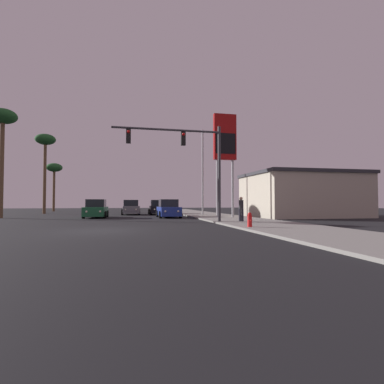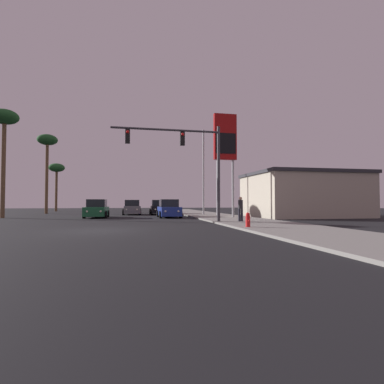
{
  "view_description": "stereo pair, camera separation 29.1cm",
  "coord_description": "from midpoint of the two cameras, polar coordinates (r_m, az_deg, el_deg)",
  "views": [
    {
      "loc": [
        1.3,
        -15.62,
        1.42
      ],
      "look_at": [
        6.41,
        8.36,
        2.26
      ],
      "focal_mm": 28.0,
      "sensor_mm": 36.0,
      "label": 1
    },
    {
      "loc": [
        1.59,
        -15.68,
        1.42
      ],
      "look_at": [
        6.41,
        8.36,
        2.26
      ],
      "focal_mm": 28.0,
      "sensor_mm": 36.0,
      "label": 2
    }
  ],
  "objects": [
    {
      "name": "ground_plane",
      "position": [
        15.78,
        -16.68,
        -7.03
      ],
      "size": [
        120.0,
        120.0,
        0.0
      ],
      "primitive_type": "plane",
      "color": "black"
    },
    {
      "name": "sidewalk_right",
      "position": [
        26.92,
        6.11,
        -4.84
      ],
      "size": [
        5.0,
        60.0,
        0.12
      ],
      "color": "gray",
      "rests_on": "ground"
    },
    {
      "name": "building_gas_station",
      "position": [
        31.28,
        20.62,
        -0.47
      ],
      "size": [
        10.3,
        8.3,
        4.3
      ],
      "color": "#B2A893",
      "rests_on": "ground"
    },
    {
      "name": "car_blue",
      "position": [
        27.96,
        -4.12,
        -3.3
      ],
      "size": [
        2.04,
        4.32,
        1.68
      ],
      "rotation": [
        0.0,
        0.0,
        3.15
      ],
      "color": "navy",
      "rests_on": "ground"
    },
    {
      "name": "car_grey",
      "position": [
        34.99,
        -11.16,
        -2.99
      ],
      "size": [
        2.04,
        4.33,
        1.68
      ],
      "rotation": [
        0.0,
        0.0,
        3.17
      ],
      "color": "slate",
      "rests_on": "ground"
    },
    {
      "name": "car_black",
      "position": [
        34.98,
        -6.1,
        -3.02
      ],
      "size": [
        2.04,
        4.33,
        1.68
      ],
      "rotation": [
        0.0,
        0.0,
        3.11
      ],
      "color": "black",
      "rests_on": "ground"
    },
    {
      "name": "car_green",
      "position": [
        28.82,
        -17.41,
        -3.17
      ],
      "size": [
        2.04,
        4.33,
        1.68
      ],
      "rotation": [
        0.0,
        0.0,
        3.11
      ],
      "color": "#195933",
      "rests_on": "ground"
    },
    {
      "name": "traffic_light_mast",
      "position": [
        20.24,
        -0.19,
        7.45
      ],
      "size": [
        7.28,
        0.36,
        6.5
      ],
      "color": "#38383D",
      "rests_on": "sidewalk_right"
    },
    {
      "name": "street_lamp",
      "position": [
        31.81,
        2.23,
        4.72
      ],
      "size": [
        1.74,
        0.24,
        9.0
      ],
      "color": "#99999E",
      "rests_on": "sidewalk_right"
    },
    {
      "name": "gas_station_sign",
      "position": [
        26.6,
        6.65,
        9.33
      ],
      "size": [
        2.0,
        0.42,
        9.0
      ],
      "color": "#99999E",
      "rests_on": "sidewalk_right"
    },
    {
      "name": "fire_hydrant",
      "position": [
        16.07,
        11.11,
        -5.24
      ],
      "size": [
        0.24,
        0.34,
        0.76
      ],
      "color": "red",
      "rests_on": "sidewalk_right"
    },
    {
      "name": "pedestrian_on_sidewalk",
      "position": [
        20.81,
        9.63,
        -2.99
      ],
      "size": [
        0.34,
        0.32,
        1.67
      ],
      "color": "#23232D",
      "rests_on": "sidewalk_right"
    },
    {
      "name": "palm_tree_mid",
      "position": [
        41.56,
        -25.67,
        8.12
      ],
      "size": [
        2.4,
        2.4,
        9.83
      ],
      "color": "brown",
      "rests_on": "ground"
    },
    {
      "name": "palm_tree_far",
      "position": [
        51.19,
        -24.24,
        3.86
      ],
      "size": [
        2.4,
        2.4,
        7.46
      ],
      "color": "brown",
      "rests_on": "ground"
    },
    {
      "name": "palm_tree_near",
      "position": [
        32.51,
        -31.92,
        11.01
      ],
      "size": [
        2.4,
        2.4,
        9.83
      ],
      "color": "brown",
      "rests_on": "ground"
    }
  ]
}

